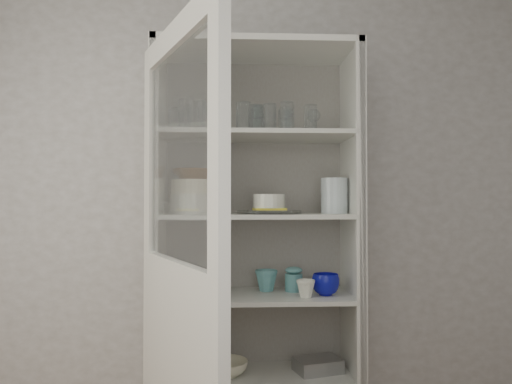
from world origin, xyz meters
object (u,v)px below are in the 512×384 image
(plate_stack_front, at_px, (194,204))
(mug_blue, at_px, (326,284))
(goblet_1, at_px, (258,119))
(measuring_cups, at_px, (198,292))
(goblet_2, at_px, (286,120))
(yellow_trivet, at_px, (269,209))
(glass_platter, at_px, (269,212))
(goblet_3, at_px, (314,122))
(white_canister, at_px, (176,279))
(plate_stack_back, at_px, (184,208))
(cream_dish, at_px, (225,368))
(goblet_0, at_px, (177,121))
(pantry_cabinet, at_px, (255,276))
(cream_bowl, at_px, (194,187))
(terracotta_bowl, at_px, (194,174))
(tin_box, at_px, (318,365))
(grey_bowl_stack, at_px, (334,196))
(teal_jar, at_px, (294,281))
(white_ramekin, at_px, (269,201))
(cupboard_door, at_px, (178,323))
(mug_white, at_px, (306,289))

(plate_stack_front, height_order, mug_blue, plate_stack_front)
(goblet_1, relative_size, measuring_cups, 2.06)
(goblet_2, height_order, yellow_trivet, goblet_2)
(plate_stack_front, bearing_deg, glass_platter, 1.92)
(goblet_1, distance_m, yellow_trivet, 0.49)
(goblet_3, height_order, white_canister, goblet_3)
(plate_stack_back, bearing_deg, glass_platter, -16.89)
(measuring_cups, relative_size, cream_dish, 0.40)
(goblet_0, height_order, glass_platter, goblet_0)
(plate_stack_front, bearing_deg, goblet_3, 13.16)
(pantry_cabinet, xyz_separation_m, cream_bowl, (-0.31, -0.12, 0.45))
(goblet_0, xyz_separation_m, terracotta_bowl, (0.10, -0.17, -0.29))
(cream_dish, bearing_deg, tin_box, 2.50)
(plate_stack_front, bearing_deg, tin_box, 6.22)
(grey_bowl_stack, xyz_separation_m, cream_dish, (-0.55, -0.01, -0.85))
(measuring_cups, bearing_deg, goblet_2, 17.22)
(white_canister, xyz_separation_m, cream_dish, (0.25, -0.03, -0.44))
(yellow_trivet, bearing_deg, goblet_0, 161.40)
(grey_bowl_stack, bearing_deg, measuring_cups, -175.29)
(teal_jar, bearing_deg, terracotta_bowl, -168.06)
(yellow_trivet, height_order, tin_box, yellow_trivet)
(teal_jar, height_order, measuring_cups, teal_jar)
(goblet_3, xyz_separation_m, mug_blue, (0.03, -0.15, -0.83))
(pantry_cabinet, distance_m, goblet_1, 0.81)
(goblet_2, height_order, white_ramekin, goblet_2)
(cupboard_door, bearing_deg, goblet_1, 132.21)
(mug_blue, bearing_deg, goblet_2, 145.92)
(mug_blue, xyz_separation_m, tin_box, (-0.03, 0.07, -0.42))
(tin_box, bearing_deg, teal_jar, 161.65)
(goblet_0, height_order, plate_stack_back, goblet_0)
(goblet_1, distance_m, mug_white, 0.90)
(goblet_0, distance_m, grey_bowl_stack, 0.91)
(plate_stack_back, relative_size, tin_box, 0.98)
(mug_blue, relative_size, tin_box, 0.60)
(yellow_trivet, height_order, measuring_cups, yellow_trivet)
(yellow_trivet, height_order, white_canister, yellow_trivet)
(glass_platter, bearing_deg, goblet_1, 108.24)
(yellow_trivet, bearing_deg, white_canister, 172.17)
(yellow_trivet, xyz_separation_m, mug_white, (0.17, -0.07, -0.38))
(grey_bowl_stack, distance_m, tin_box, 0.86)
(terracotta_bowl, height_order, teal_jar, terracotta_bowl)
(grey_bowl_stack, bearing_deg, mug_blue, -130.94)
(mug_blue, relative_size, white_canister, 0.92)
(goblet_2, bearing_deg, pantry_cabinet, -172.01)
(white_canister, relative_size, tin_box, 0.65)
(cream_dish, bearing_deg, glass_platter, -9.16)
(goblet_0, relative_size, mug_blue, 1.28)
(white_ramekin, bearing_deg, measuring_cups, -178.46)
(goblet_1, relative_size, mug_blue, 1.38)
(cupboard_door, relative_size, white_ramekin, 12.77)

